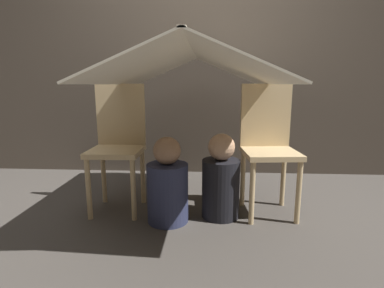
% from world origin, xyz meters
% --- Properties ---
extents(ground_plane, '(8.80, 8.80, 0.00)m').
position_xyz_m(ground_plane, '(0.00, 0.00, 0.00)').
color(ground_plane, '#47423D').
extents(wall_back, '(7.00, 0.05, 2.50)m').
position_xyz_m(wall_back, '(0.00, 1.20, 1.25)').
color(wall_back, '#4C4238').
rests_on(wall_back, ground_plane).
extents(chair_left, '(0.38, 0.38, 0.94)m').
position_xyz_m(chair_left, '(-0.56, 0.20, 0.52)').
color(chair_left, '#D1B27F').
rests_on(chair_left, ground_plane).
extents(chair_right, '(0.40, 0.40, 0.94)m').
position_xyz_m(chair_right, '(0.55, 0.20, 0.52)').
color(chair_right, '#D1B27F').
rests_on(chair_right, ground_plane).
extents(sheet_canopy, '(1.12, 1.54, 0.25)m').
position_xyz_m(sheet_canopy, '(0.00, 0.13, 1.06)').
color(sheet_canopy, silver).
extents(person_front, '(0.28, 0.28, 0.59)m').
position_xyz_m(person_front, '(-0.16, -0.03, 0.25)').
color(person_front, '#2D3351').
rests_on(person_front, ground_plane).
extents(person_second, '(0.27, 0.27, 0.60)m').
position_xyz_m(person_second, '(0.21, 0.07, 0.26)').
color(person_second, black).
rests_on(person_second, ground_plane).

